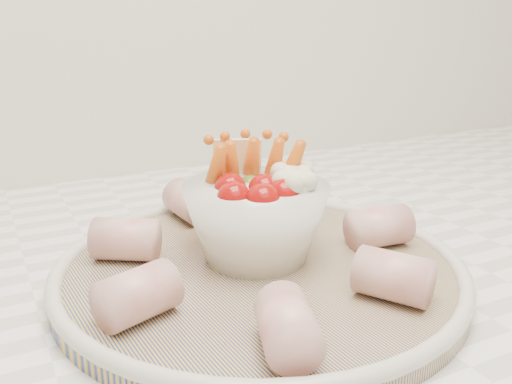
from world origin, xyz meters
name	(u,v)px	position (x,y,z in m)	size (l,w,h in m)	color
serving_platter	(260,269)	(0.11, 1.40, 0.93)	(0.34, 0.34, 0.02)	navy
veggie_bowl	(257,214)	(0.11, 1.42, 0.97)	(0.12, 0.12, 0.10)	white
cured_meat_rolls	(258,244)	(0.11, 1.40, 0.95)	(0.27, 0.29, 0.03)	#C05858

